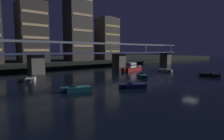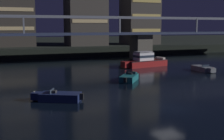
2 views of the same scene
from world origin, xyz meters
name	(u,v)px [view 1 (image 1 of 2)]	position (x,y,z in m)	size (l,w,h in m)	color
ground_plane	(191,87)	(0.00, 0.00, 0.00)	(400.00, 400.00, 0.00)	black
far_riverbank	(38,61)	(0.00, 85.45, 1.10)	(240.00, 80.00, 2.20)	black
river_bridge	(84,57)	(0.00, 37.45, 4.34)	(101.21, 6.40, 9.38)	#605B51
tower_west_tall	(32,32)	(-10.12, 59.43, 13.90)	(10.04, 10.28, 23.69)	#38332D
tower_central	(78,23)	(8.37, 56.10, 18.53)	(10.29, 8.74, 32.96)	#423D38
tower_east_tall	(107,39)	(24.63, 55.97, 12.41)	(9.47, 8.68, 20.72)	#423D38
cabin_cruiser_near_left	(131,68)	(10.79, 25.62, 1.05)	(9.36, 4.06, 2.79)	maroon
speedboat_near_center	(133,86)	(-8.74, 6.17, 0.41)	(4.92, 3.44, 1.16)	#19234C
speedboat_near_right	(142,76)	(2.38, 13.72, 0.41)	(4.05, 4.66, 1.16)	#196066
speedboat_mid_left	(31,79)	(-20.69, 25.59, 0.41)	(3.14, 5.06, 1.16)	beige
speedboat_mid_center	(77,89)	(-17.80, 10.21, 0.41)	(5.10, 3.05, 1.16)	#196066
speedboat_mid_right	(165,70)	(17.25, 17.27, 0.41)	(1.92, 5.21, 1.16)	gray
speedboat_far_left	(210,75)	(16.93, 3.58, 0.41)	(2.65, 5.21, 1.16)	black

